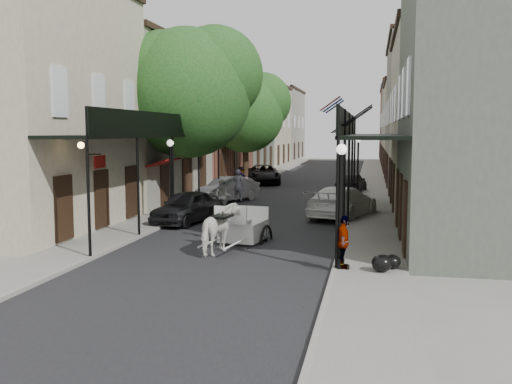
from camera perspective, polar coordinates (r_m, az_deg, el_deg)
The scene contains 24 objects.
ground at distance 19.96m, azimuth -3.21°, elevation -6.06°, with size 140.00×140.00×0.00m, color gray.
road at distance 39.41m, azimuth 4.20°, elevation -0.05°, with size 8.00×90.00×0.01m, color black.
sidewalk_left at distance 40.34m, azimuth -2.86°, elevation 0.17°, with size 2.20×90.00×0.12m, color gray.
sidewalk_right at distance 39.08m, azimuth 11.49°, elevation -0.13°, with size 2.20×90.00×0.12m, color gray.
building_row_left at distance 50.73m, azimuth -4.03°, elevation 7.24°, with size 5.00×80.00×10.50m, color #BEB698.
building_row_right at distance 49.01m, azimuth 15.89°, elevation 7.07°, with size 5.00×80.00×10.50m, color gray.
gallery_left at distance 27.63m, azimuth -9.23°, elevation 5.70°, with size 2.20×18.05×4.88m.
gallery_right at distance 25.85m, azimuth 11.16°, elevation 5.64°, with size 2.20×18.05×4.88m.
tree_near at distance 30.55m, azimuth -6.09°, elevation 10.34°, with size 7.31×6.80×9.63m.
tree_far at distance 44.05m, azimuth -0.57°, elevation 8.20°, with size 6.45×6.00×8.61m.
lamppost_right_near at distance 17.02m, azimuth 8.47°, elevation -1.22°, with size 0.32×0.32×3.71m.
lamppost_left at distance 26.56m, azimuth -8.51°, elevation 1.37°, with size 0.32×0.32×3.71m.
lamppost_right_far at distance 36.94m, azimuth 10.15°, elevation 2.64°, with size 0.32×0.32×3.71m.
horse at distance 19.64m, azimuth -3.57°, elevation -3.74°, with size 0.92×2.01×1.70m, color white.
carriage at distance 22.04m, azimuth -0.89°, elevation -1.99°, with size 1.94×2.67×2.84m.
pedestrian_walking at distance 29.01m, azimuth -3.37°, elevation -0.49°, with size 0.86×0.67×1.77m, color #B4B5AA.
pedestrian_sidewalk_left at distance 40.76m, azimuth -1.53°, elevation 1.44°, with size 1.02×0.59×1.58m, color gray.
pedestrian_sidewalk_right at distance 17.20m, azimuth 8.74°, elevation -4.98°, with size 0.93×0.39×1.59m, color gray.
car_left_near at distance 26.39m, azimuth -6.98°, elevation -1.48°, with size 1.77×4.39×1.49m, color black.
car_left_mid at distance 34.10m, azimuth -2.82°, elevation 0.25°, with size 1.57×4.50×1.48m, color #949498.
car_left_far at distance 45.91m, azimuth 0.72°, elevation 1.78°, with size 2.54×5.51×1.53m, color black.
car_right_near at distance 28.11m, azimuth 8.63°, elevation -1.00°, with size 2.16×5.31×1.54m, color silver.
car_right_far at distance 39.48m, azimuth 9.48°, elevation 0.96°, with size 1.74×4.33×1.48m, color black.
trash_bags at distance 17.28m, azimuth 12.85°, elevation -6.90°, with size 0.86×1.01×0.51m.
Camera 1 is at (4.98, -18.87, 4.18)m, focal length 40.00 mm.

